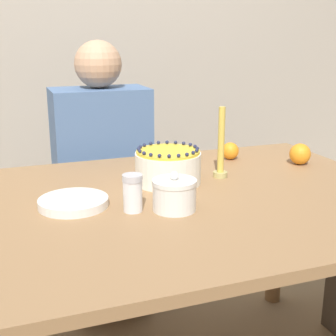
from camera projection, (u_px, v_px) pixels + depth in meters
wall_behind at (78, 16)px, 2.49m from camera, size 8.00×0.05×2.60m
dining_table at (169, 230)px, 1.41m from camera, size 1.49×1.01×0.74m
cake at (168, 167)px, 1.51m from camera, size 0.21×0.21×0.12m
sugar_bowl at (174, 195)px, 1.28m from camera, size 0.12×0.12×0.11m
sugar_shaker at (133, 193)px, 1.26m from camera, size 0.06×0.06×0.10m
plate_stack at (73, 202)px, 1.31m from camera, size 0.20×0.20×0.02m
candle at (221, 150)px, 1.56m from camera, size 0.05×0.05×0.24m
orange_fruit_0 at (300, 154)px, 1.73m from camera, size 0.08×0.08×0.08m
orange_fruit_1 at (230, 151)px, 1.80m from camera, size 0.07×0.07×0.07m
person_man_blue_shirt at (103, 197)px, 2.06m from camera, size 0.40×0.34×1.18m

